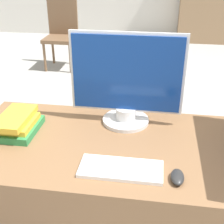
{
  "coord_description": "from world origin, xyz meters",
  "views": [
    {
      "loc": [
        0.21,
        -0.87,
        1.56
      ],
      "look_at": [
        0.04,
        0.32,
        0.94
      ],
      "focal_mm": 50.0,
      "sensor_mm": 36.0,
      "label": 1
    }
  ],
  "objects": [
    {
      "name": "desk",
      "position": [
        0.0,
        0.36,
        0.38
      ],
      "size": [
        1.36,
        0.72,
        0.76
      ],
      "color": "brown",
      "rests_on": "ground_plane"
    },
    {
      "name": "far_chair",
      "position": [
        -1.2,
        3.55,
        0.53
      ],
      "size": [
        0.44,
        0.44,
        0.98
      ],
      "rotation": [
        0.0,
        0.0,
        0.82
      ],
      "color": "brown",
      "rests_on": "ground_plane"
    },
    {
      "name": "monitor",
      "position": [
        0.07,
        0.58,
        0.98
      ],
      "size": [
        0.57,
        0.24,
        0.48
      ],
      "color": "silver",
      "rests_on": "desk"
    },
    {
      "name": "keyboard",
      "position": [
        0.1,
        0.16,
        0.76
      ],
      "size": [
        0.34,
        0.15,
        0.02
      ],
      "color": "white",
      "rests_on": "desk"
    },
    {
      "name": "mouse",
      "position": [
        0.32,
        0.13,
        0.77
      ],
      "size": [
        0.05,
        0.1,
        0.03
      ],
      "color": "#262626",
      "rests_on": "desk"
    },
    {
      "name": "book_stack",
      "position": [
        -0.45,
        0.39,
        0.8
      ],
      "size": [
        0.2,
        0.26,
        0.09
      ],
      "color": "#2D7F42",
      "rests_on": "desk"
    }
  ]
}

